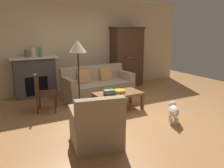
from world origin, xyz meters
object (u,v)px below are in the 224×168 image
object	(u,v)px
dog	(174,111)
mantel_vase_cream	(33,52)
couch	(97,86)
armchair_near_left	(97,128)
coffee_table	(118,95)
side_chair_wooden	(42,90)
mantel_vase_jade	(40,52)
floor_lamp	(78,51)
armoire	(127,57)
book_stack	(110,92)
mantel_vase_slate	(26,54)
fireplace	(35,77)
fruit_bowl	(119,91)

from	to	relation	value
dog	mantel_vase_cream	bearing A→B (deg)	122.41
couch	armchair_near_left	distance (m)	2.76
coffee_table	side_chair_wooden	size ratio (longest dim) A/B	1.22
mantel_vase_jade	floor_lamp	bearing A→B (deg)	-79.28
armoire	dog	distance (m)	3.40
coffee_table	side_chair_wooden	world-z (taller)	side_chair_wooden
book_stack	dog	xyz separation A→B (m)	(0.87, -1.14, -0.23)
mantel_vase_cream	mantel_vase_jade	world-z (taller)	mantel_vase_jade
couch	mantel_vase_cream	world-z (taller)	mantel_vase_cream
armoire	couch	world-z (taller)	armoire
floor_lamp	book_stack	bearing A→B (deg)	-14.89
couch	coffee_table	world-z (taller)	couch
coffee_table	mantel_vase_jade	size ratio (longest dim) A/B	4.34
mantel_vase_cream	armoire	bearing A→B (deg)	-1.17
coffee_table	mantel_vase_slate	size ratio (longest dim) A/B	5.47
mantel_vase_slate	side_chair_wooden	distance (m)	1.48
mantel_vase_jade	floor_lamp	size ratio (longest dim) A/B	0.15
fireplace	side_chair_wooden	distance (m)	1.32
fireplace	mantel_vase_cream	distance (m)	0.67
coffee_table	mantel_vase_slate	world-z (taller)	mantel_vase_slate
coffee_table	mantel_vase_cream	bearing A→B (deg)	125.53
mantel_vase_jade	fruit_bowl	bearing A→B (deg)	-57.29
fireplace	armchair_near_left	bearing A→B (deg)	-85.22
armoire	floor_lamp	bearing A→B (deg)	-141.78
armchair_near_left	floor_lamp	world-z (taller)	floor_lamp
fruit_bowl	book_stack	xyz separation A→B (m)	(-0.29, -0.07, 0.03)
fruit_bowl	book_stack	size ratio (longest dim) A/B	1.03
armoire	armchair_near_left	xyz separation A→B (m)	(-2.66, -3.33, -0.65)
coffee_table	floor_lamp	distance (m)	1.40
fireplace	dog	distance (m)	3.89
fruit_bowl	book_stack	distance (m)	0.30
fireplace	fruit_bowl	xyz separation A→B (m)	(1.50, -2.07, -0.12)
armchair_near_left	mantel_vase_slate	bearing A→B (deg)	97.81
fireplace	side_chair_wooden	size ratio (longest dim) A/B	1.40
mantel_vase_slate	mantel_vase_cream	size ratio (longest dim) A/B	0.82
fruit_bowl	mantel_vase_cream	world-z (taller)	mantel_vase_cream
fruit_bowl	mantel_vase_cream	distance (m)	2.66
couch	mantel_vase_slate	world-z (taller)	mantel_vase_slate
book_stack	fruit_bowl	bearing A→B (deg)	13.59
book_stack	mantel_vase_cream	xyz separation A→B (m)	(-1.20, 2.12, 0.76)
book_stack	floor_lamp	distance (m)	1.16
mantel_vase_slate	mantel_vase_jade	world-z (taller)	mantel_vase_jade
armoire	couch	distance (m)	1.82
dog	fruit_bowl	bearing A→B (deg)	115.32
fruit_bowl	book_stack	bearing A→B (deg)	-166.41
dog	mantel_vase_slate	bearing A→B (deg)	124.61
book_stack	armchair_near_left	size ratio (longest dim) A/B	0.30
armchair_near_left	mantel_vase_cream	bearing A→B (deg)	94.81
mantel_vase_slate	mantel_vase_jade	xyz separation A→B (m)	(0.36, 0.00, 0.03)
fireplace	book_stack	size ratio (longest dim) A/B	4.61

